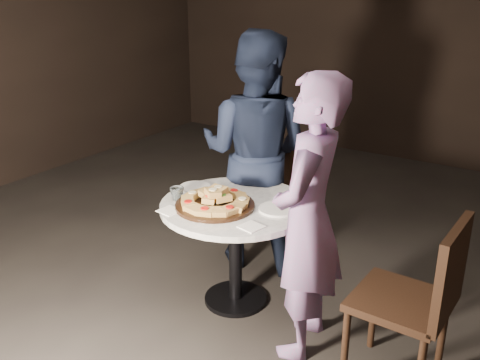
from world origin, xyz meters
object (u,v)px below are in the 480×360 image
object	(u,v)px
table	(235,222)
water_glass	(177,194)
serving_board	(215,205)
diner_navy	(255,152)
focaccia_pile	(215,199)
diner_teal	(308,220)
chair_right	(421,295)
chair_far	(283,181)

from	to	relation	value
table	water_glass	xyz separation A→B (m)	(-0.32, -0.15, 0.16)
table	water_glass	distance (m)	0.39
serving_board	diner_navy	world-z (taller)	diner_navy
table	diner_navy	size ratio (longest dim) A/B	0.66
focaccia_pile	diner_navy	bearing A→B (deg)	101.13
water_glass	diner_teal	size ratio (longest dim) A/B	0.06
focaccia_pile	chair_right	distance (m)	1.23
chair_far	chair_right	bearing A→B (deg)	157.08
table	focaccia_pile	xyz separation A→B (m)	(-0.07, -0.11, 0.18)
chair_far	diner_teal	size ratio (longest dim) A/B	0.51
table	serving_board	distance (m)	0.19
serving_board	water_glass	distance (m)	0.25
water_glass	chair_far	world-z (taller)	chair_far
table	focaccia_pile	size ratio (longest dim) A/B	2.59
chair_far	table	bearing A→B (deg)	119.59
focaccia_pile	water_glass	bearing A→B (deg)	-171.29
water_glass	diner_navy	bearing A→B (deg)	79.67
diner_navy	water_glass	bearing A→B (deg)	67.83
table	diner_navy	distance (m)	0.62
serving_board	chair_right	distance (m)	1.22
focaccia_pile	diner_teal	world-z (taller)	diner_teal
water_glass	chair_far	size ratio (longest dim) A/B	0.11
table	chair_right	size ratio (longest dim) A/B	1.18
table	focaccia_pile	bearing A→B (deg)	-120.22
serving_board	diner_teal	bearing A→B (deg)	-3.75
diner_teal	chair_far	bearing A→B (deg)	-156.59
table	focaccia_pile	distance (m)	0.22
chair_right	diner_navy	bearing A→B (deg)	-115.29
serving_board	chair_far	xyz separation A→B (m)	(-0.15, 1.11, -0.23)
table	water_glass	size ratio (longest dim) A/B	12.34
focaccia_pile	table	bearing A→B (deg)	59.78
table	serving_board	world-z (taller)	serving_board
table	focaccia_pile	world-z (taller)	focaccia_pile
table	serving_board	size ratio (longest dim) A/B	2.31
focaccia_pile	serving_board	bearing A→B (deg)	147.75
chair_far	diner_navy	xyz separation A→B (m)	(0.02, -0.46, 0.37)
serving_board	diner_teal	size ratio (longest dim) A/B	0.31
table	water_glass	bearing A→B (deg)	-154.39
diner_navy	serving_board	bearing A→B (deg)	89.20
serving_board	focaccia_pile	size ratio (longest dim) A/B	1.12
focaccia_pile	water_glass	size ratio (longest dim) A/B	4.76
table	diner_navy	bearing A→B (deg)	109.97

